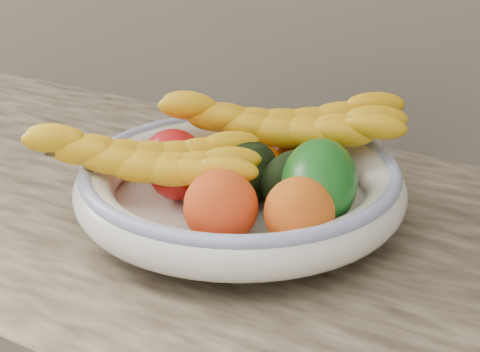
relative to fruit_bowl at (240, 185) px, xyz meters
name	(u,v)px	position (x,y,z in m)	size (l,w,h in m)	color
fruit_bowl	(240,185)	(0.00, 0.00, 0.00)	(0.39, 0.39, 0.08)	white
clementine_back_left	(242,149)	(-0.05, 0.09, 0.01)	(0.05, 0.05, 0.04)	orange
clementine_back_right	(294,154)	(0.02, 0.11, 0.01)	(0.05, 0.05, 0.04)	orange
clementine_back_mid	(260,166)	(0.00, 0.05, 0.01)	(0.06, 0.06, 0.05)	#E35D04
tomato_left	(173,156)	(-0.10, 0.01, 0.01)	(0.07, 0.07, 0.07)	red
tomato_near_left	(178,174)	(-0.06, -0.04, 0.01)	(0.07, 0.07, 0.06)	red
avocado_center	(247,171)	(0.00, 0.01, 0.02)	(0.07, 0.10, 0.07)	black
avocado_right	(296,179)	(0.07, 0.02, 0.02)	(0.07, 0.10, 0.07)	black
green_mango	(319,182)	(0.10, 0.00, 0.03)	(0.08, 0.13, 0.09)	#105714
peach_front	(221,207)	(0.03, -0.09, 0.02)	(0.08, 0.08, 0.08)	orange
peach_right	(299,212)	(0.11, -0.06, 0.02)	(0.07, 0.07, 0.07)	orange
banana_bunch_back	(280,130)	(0.00, 0.09, 0.04)	(0.33, 0.12, 0.09)	#EBAE13
banana_bunch_front	(142,165)	(-0.09, -0.07, 0.03)	(0.29, 0.11, 0.08)	yellow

